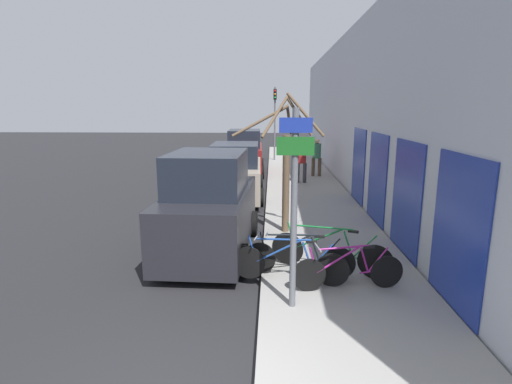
# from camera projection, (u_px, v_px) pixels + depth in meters

# --- Properties ---
(ground_plane) EXTENTS (80.00, 80.00, 0.00)m
(ground_plane) POSITION_uv_depth(u_px,v_px,m) (240.00, 199.00, 15.26)
(ground_plane) COLOR black
(sidewalk_curb) EXTENTS (3.20, 32.00, 0.15)m
(sidewalk_curb) POSITION_uv_depth(u_px,v_px,m) (303.00, 184.00, 17.88)
(sidewalk_curb) COLOR gray
(sidewalk_curb) RESTS_ON ground
(building_facade) EXTENTS (0.23, 32.00, 6.50)m
(building_facade) POSITION_uv_depth(u_px,v_px,m) (346.00, 112.00, 17.06)
(building_facade) COLOR #B2B7C1
(building_facade) RESTS_ON ground
(signpost) EXTENTS (0.58, 0.13, 3.27)m
(signpost) POSITION_uv_depth(u_px,v_px,m) (294.00, 202.00, 6.35)
(signpost) COLOR #595B60
(signpost) RESTS_ON sidewalk_curb
(bicycle_0) EXTENTS (2.05, 0.46, 0.85)m
(bicycle_0) POSITION_uv_depth(u_px,v_px,m) (348.00, 271.00, 7.25)
(bicycle_0) COLOR black
(bicycle_0) RESTS_ON sidewalk_curb
(bicycle_1) EXTENTS (2.20, 0.55, 0.89)m
(bicycle_1) POSITION_uv_depth(u_px,v_px,m) (290.00, 263.00, 7.55)
(bicycle_1) COLOR black
(bicycle_1) RESTS_ON sidewalk_curb
(bicycle_2) EXTENTS (2.18, 0.46, 0.88)m
(bicycle_2) POSITION_uv_depth(u_px,v_px,m) (299.00, 258.00, 7.84)
(bicycle_2) COLOR black
(bicycle_2) RESTS_ON sidewalk_curb
(bicycle_3) EXTENTS (2.33, 0.98, 0.96)m
(bicycle_3) POSITION_uv_depth(u_px,v_px,m) (329.00, 252.00, 8.06)
(bicycle_3) COLOR black
(bicycle_3) RESTS_ON sidewalk_curb
(parked_car_0) EXTENTS (2.15, 4.32, 2.43)m
(parked_car_0) POSITION_uv_depth(u_px,v_px,m) (210.00, 208.00, 9.39)
(parked_car_0) COLOR black
(parked_car_0) RESTS_ON ground
(parked_car_1) EXTENTS (2.21, 4.60, 2.10)m
(parked_car_1) POSITION_uv_depth(u_px,v_px,m) (236.00, 173.00, 15.24)
(parked_car_1) COLOR gray
(parked_car_1) RESTS_ON ground
(parked_car_2) EXTENTS (2.08, 4.57, 2.30)m
(parked_car_2) POSITION_uv_depth(u_px,v_px,m) (245.00, 154.00, 20.60)
(parked_car_2) COLOR maroon
(parked_car_2) RESTS_ON ground
(pedestrian_near) EXTENTS (0.47, 0.40, 1.80)m
(pedestrian_near) POSITION_uv_depth(u_px,v_px,m) (302.00, 159.00, 17.52)
(pedestrian_near) COLOR #333338
(pedestrian_near) RESTS_ON sidewalk_curb
(pedestrian_far) EXTENTS (0.47, 0.40, 1.80)m
(pedestrian_far) POSITION_uv_depth(u_px,v_px,m) (317.00, 155.00, 19.21)
(pedestrian_far) COLOR #4C3D2D
(pedestrian_far) RESTS_ON sidewalk_curb
(street_tree) EXTENTS (2.34, 1.62, 3.65)m
(street_tree) POSITION_uv_depth(u_px,v_px,m) (285.00, 166.00, 10.38)
(street_tree) COLOR brown
(street_tree) RESTS_ON sidewalk_curb
(traffic_light) EXTENTS (0.20, 0.30, 4.50)m
(traffic_light) POSITION_uv_depth(u_px,v_px,m) (275.00, 114.00, 24.76)
(traffic_light) COLOR #595B60
(traffic_light) RESTS_ON sidewalk_curb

